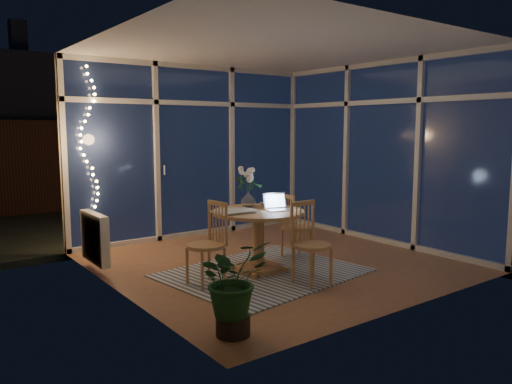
% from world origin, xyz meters
% --- Properties ---
extents(floor, '(4.00, 4.00, 0.00)m').
position_xyz_m(floor, '(0.00, 0.00, 0.00)').
color(floor, '#915D3F').
rests_on(floor, ground).
extents(ceiling, '(4.00, 4.00, 0.00)m').
position_xyz_m(ceiling, '(0.00, 0.00, 2.60)').
color(ceiling, silver).
rests_on(ceiling, wall_back).
extents(wall_back, '(4.00, 0.04, 2.60)m').
position_xyz_m(wall_back, '(0.00, 2.00, 1.30)').
color(wall_back, beige).
rests_on(wall_back, floor).
extents(wall_front, '(4.00, 0.04, 2.60)m').
position_xyz_m(wall_front, '(0.00, -2.00, 1.30)').
color(wall_front, beige).
rests_on(wall_front, floor).
extents(wall_left, '(0.04, 4.00, 2.60)m').
position_xyz_m(wall_left, '(-2.00, 0.00, 1.30)').
color(wall_left, beige).
rests_on(wall_left, floor).
extents(wall_right, '(0.04, 4.00, 2.60)m').
position_xyz_m(wall_right, '(2.00, 0.00, 1.30)').
color(wall_right, beige).
rests_on(wall_right, floor).
extents(window_wall_back, '(4.00, 0.10, 2.60)m').
position_xyz_m(window_wall_back, '(0.00, 1.96, 1.30)').
color(window_wall_back, silver).
rests_on(window_wall_back, floor).
extents(window_wall_right, '(0.10, 4.00, 2.60)m').
position_xyz_m(window_wall_right, '(1.96, 0.00, 1.30)').
color(window_wall_right, silver).
rests_on(window_wall_right, floor).
extents(radiator, '(0.10, 0.70, 0.58)m').
position_xyz_m(radiator, '(-1.94, 0.90, 0.40)').
color(radiator, silver).
rests_on(radiator, wall_left).
extents(fairy_lights, '(0.24, 0.10, 1.85)m').
position_xyz_m(fairy_lights, '(-1.65, 1.88, 1.52)').
color(fairy_lights, '#FFB766').
rests_on(fairy_lights, window_wall_back).
extents(garden_patio, '(12.00, 6.00, 0.10)m').
position_xyz_m(garden_patio, '(0.50, 5.00, -0.06)').
color(garden_patio, black).
rests_on(garden_patio, ground).
extents(garden_fence, '(11.00, 0.08, 1.80)m').
position_xyz_m(garden_fence, '(0.00, 5.50, 0.90)').
color(garden_fence, black).
rests_on(garden_fence, ground).
extents(neighbour_roof, '(7.00, 3.00, 2.20)m').
position_xyz_m(neighbour_roof, '(0.30, 8.50, 2.20)').
color(neighbour_roof, '#353840').
rests_on(neighbour_roof, ground).
extents(garden_shrubs, '(0.90, 0.90, 0.90)m').
position_xyz_m(garden_shrubs, '(-0.80, 3.40, 0.45)').
color(garden_shrubs, black).
rests_on(garden_shrubs, ground).
extents(rug, '(2.32, 1.95, 0.01)m').
position_xyz_m(rug, '(-0.41, -0.32, 0.01)').
color(rug, beige).
rests_on(rug, floor).
extents(dining_table, '(1.19, 1.19, 0.72)m').
position_xyz_m(dining_table, '(-0.41, -0.22, 0.36)').
color(dining_table, '#AD8B4E').
rests_on(dining_table, floor).
extents(chair_left, '(0.45, 0.45, 0.90)m').
position_xyz_m(chair_left, '(-1.17, -0.30, 0.45)').
color(chair_left, '#AD8B4E').
rests_on(chair_left, floor).
extents(chair_right, '(0.43, 0.43, 0.85)m').
position_xyz_m(chair_right, '(0.33, -0.04, 0.42)').
color(chair_right, '#AD8B4E').
rests_on(chair_right, floor).
extents(chair_front, '(0.42, 0.42, 0.90)m').
position_xyz_m(chair_front, '(-0.25, -0.96, 0.45)').
color(chair_front, '#AD8B4E').
rests_on(chair_front, floor).
extents(laptop, '(0.33, 0.31, 0.21)m').
position_xyz_m(laptop, '(-0.22, -0.35, 0.82)').
color(laptop, silver).
rests_on(laptop, dining_table).
extents(flower_vase, '(0.23, 0.23, 0.21)m').
position_xyz_m(flower_vase, '(-0.35, 0.07, 0.82)').
color(flower_vase, white).
rests_on(flower_vase, dining_table).
extents(bowl, '(0.17, 0.17, 0.04)m').
position_xyz_m(bowl, '(-0.13, -0.02, 0.74)').
color(bowl, silver).
rests_on(bowl, dining_table).
extents(newspapers, '(0.44, 0.36, 0.02)m').
position_xyz_m(newspapers, '(-0.72, -0.16, 0.73)').
color(newspapers, beige).
rests_on(newspapers, dining_table).
extents(phone, '(0.11, 0.06, 0.01)m').
position_xyz_m(phone, '(-0.26, -0.24, 0.72)').
color(phone, black).
rests_on(phone, dining_table).
extents(potted_plant, '(0.55, 0.48, 0.76)m').
position_xyz_m(potted_plant, '(-1.65, -1.55, 0.38)').
color(potted_plant, '#18441D').
rests_on(potted_plant, floor).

